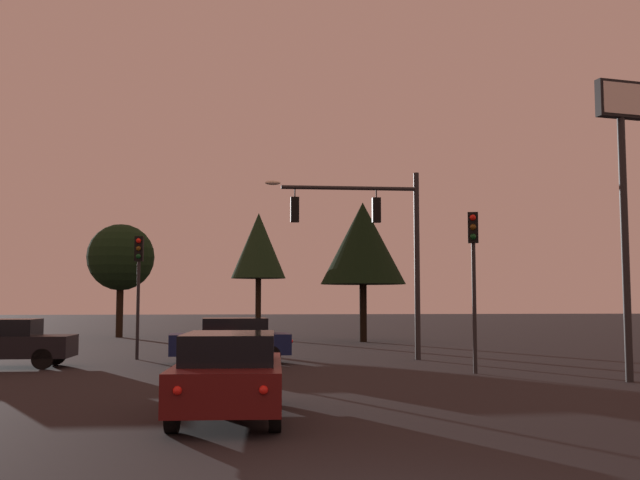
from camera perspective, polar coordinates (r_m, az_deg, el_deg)
ground_plane at (r=31.91m, az=-3.99°, el=-8.49°), size 168.00×168.00×0.00m
traffic_signal_mast_arm at (r=26.49m, az=4.26°, el=0.64°), size 5.59×0.39×6.74m
traffic_light_corner_left at (r=27.33m, az=-13.89°, el=-2.43°), size 0.31×0.36×4.42m
traffic_light_corner_right at (r=21.89m, az=11.82°, el=-1.48°), size 0.36×0.38×4.68m
car_nearside_lane at (r=13.50m, az=-6.99°, el=-10.21°), size 2.06×4.71×1.52m
car_crossing_left at (r=25.39m, az=-23.31°, el=-7.29°), size 4.23×1.81×1.52m
car_crossing_right at (r=24.95m, az=-6.93°, el=-7.69°), size 4.11×2.01×1.52m
store_sign_illuminated at (r=21.11m, az=22.39°, el=5.57°), size 1.42×0.50×7.94m
tree_behind_sign at (r=44.22m, az=-15.19°, el=-1.33°), size 3.86×3.86×6.55m
tree_left_far at (r=38.04m, az=3.34°, el=-0.27°), size 4.40×4.40×7.20m
tree_center_horizon at (r=41.54m, az=-4.79°, el=-0.48°), size 3.07×3.07×7.05m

